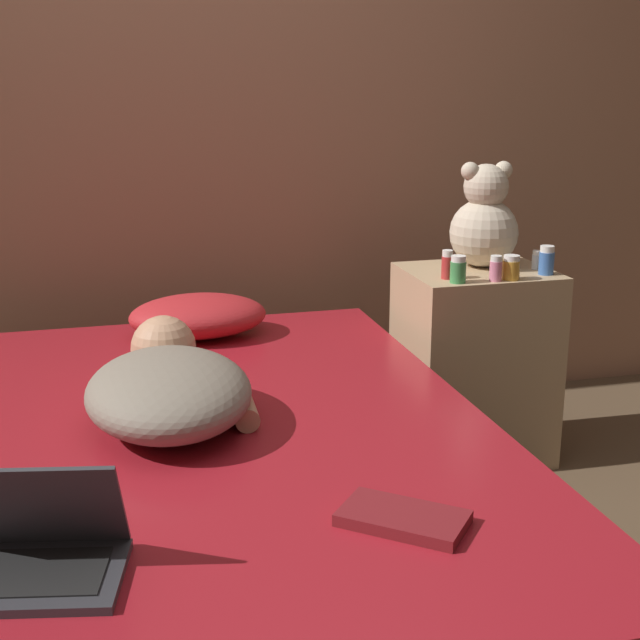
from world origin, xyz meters
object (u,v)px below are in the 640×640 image
bottle_blue (547,260)px  laptop (27,550)px  bottle_clear (536,260)px  person_lying (169,385)px  teddy_bear (484,222)px  book (403,518)px  bottle_amber (511,268)px  pillow (198,316)px  bottle_pink (496,269)px  bottle_green (458,270)px  bottle_red (447,265)px

bottle_blue → laptop: bearing=-144.6°
bottle_clear → laptop: bearing=-142.8°
person_lying → bottle_blue: (1.27, 0.46, 0.15)m
laptop → teddy_bear: (1.43, 1.29, 0.30)m
teddy_bear → book: teddy_bear is taller
bottle_amber → bottle_clear: bearing=38.3°
laptop → bottle_amber: 1.80m
person_lying → teddy_bear: (1.12, 0.62, 0.26)m
pillow → bottle_clear: bottle_clear is taller
person_lying → bottle_pink: bearing=24.2°
pillow → bottle_blue: 1.15m
person_lying → bottle_amber: bottle_amber is taller
laptop → bottle_green: bottle_green is taller
bottle_red → bottle_amber: (0.19, -0.06, -0.01)m
pillow → book: (0.22, -1.36, -0.05)m
laptop → bottle_red: 1.70m
bottle_clear → bottle_pink: bottle_pink is taller
bottle_amber → book: 1.33m
bottle_amber → book: bottle_amber is taller
bottle_blue → bottle_amber: bearing=-164.2°
bottle_amber → person_lying: bearing=-159.7°
laptop → bottle_pink: (1.37, 1.07, 0.19)m
pillow → bottle_amber: bearing=-16.2°
person_lying → laptop: size_ratio=1.96×
teddy_bear → pillow: bearing=175.7°
pillow → bottle_red: size_ratio=4.79×
bottle_clear → bottle_pink: (-0.21, -0.13, 0.01)m
teddy_bear → bottle_blue: 0.25m
bottle_green → bottle_red: (-0.01, 0.06, 0.00)m
bottle_red → book: bearing=-116.0°
teddy_bear → bottle_green: bearing=-131.1°
teddy_bear → bottle_pink: teddy_bear is taller
bottle_pink → book: (-0.69, -1.07, -0.22)m
pillow → teddy_bear: 1.00m
bottle_amber → bottle_blue: bottle_blue is taller
teddy_bear → bottle_red: 0.26m
teddy_bear → bottle_blue: (0.15, -0.17, -0.11)m
pillow → bottle_green: bottle_green is taller
teddy_bear → bottle_red: teddy_bear is taller
bottle_pink → bottle_amber: bearing=5.1°
laptop → teddy_bear: 1.94m
person_lying → laptop: laptop is taller
pillow → bottle_blue: (1.11, -0.24, 0.17)m
bottle_clear → bottle_blue: (-0.01, -0.08, 0.02)m
bottle_amber → book: (-0.75, -1.08, -0.22)m
pillow → person_lying: 0.71m
bottle_amber → teddy_bear: bearing=90.7°
bottle_blue → bottle_red: bearing=176.1°
bottle_clear → pillow: bearing=171.9°
bottle_amber → bottle_pink: bottle_pink is taller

